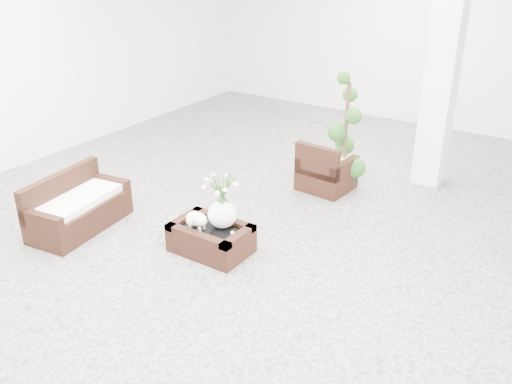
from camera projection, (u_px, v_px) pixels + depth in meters
The scene contains 9 objects.
ground at pixel (260, 234), 7.03m from camera, with size 11.00×11.00×0.00m, color gray.
column at pixel (443, 66), 7.80m from camera, with size 0.40×0.40×3.50m, color white.
coffee_table at pixel (211, 239), 6.59m from camera, with size 0.90×0.60×0.31m, color black.
sheep_figurine at pixel (197, 220), 6.47m from camera, with size 0.28×0.23×0.21m, color white.
planter_narcissus at pixel (222, 196), 6.38m from camera, with size 0.44×0.44×0.80m, color white, non-canonical shape.
tealight at pixel (233, 233), 6.38m from camera, with size 0.04×0.04×0.03m, color white.
armchair at pixel (327, 165), 8.13m from camera, with size 0.69×0.66×0.74m, color black.
loveseat at pixel (78, 203), 7.04m from camera, with size 1.32×0.63×0.70m, color black.
topiary at pixel (346, 132), 8.01m from camera, with size 0.45×0.45×1.68m, color #1E4616, non-canonical shape.
Camera 1 is at (3.37, -5.15, 3.42)m, focal length 39.39 mm.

